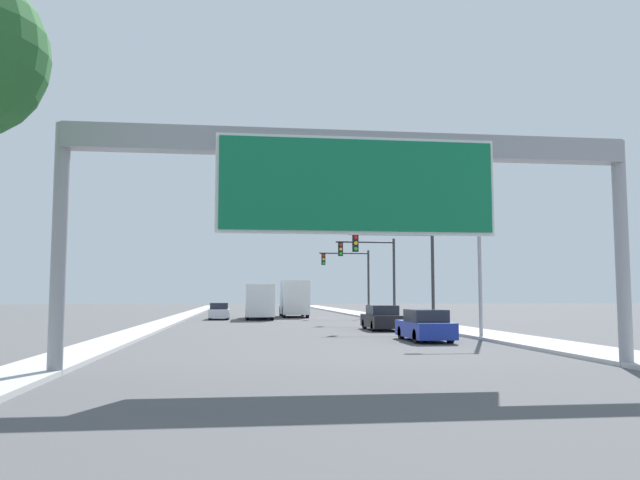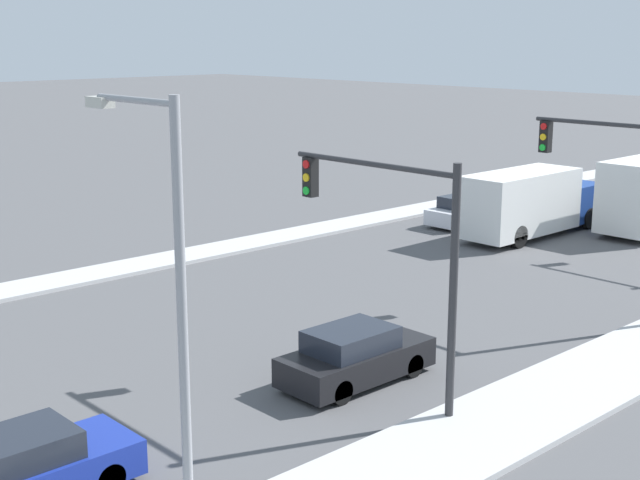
% 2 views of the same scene
% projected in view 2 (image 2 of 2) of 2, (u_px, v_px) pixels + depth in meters
% --- Properties ---
extents(median_strip_left, '(2.00, 120.00, 0.15)m').
position_uv_depth(median_strip_left, '(454.00, 203.00, 48.30)').
color(median_strip_left, '#B7B7B7').
rests_on(median_strip_left, ground).
extents(car_mid_right, '(1.77, 4.36, 1.47)m').
position_uv_depth(car_mid_right, '(24.00, 470.00, 17.38)').
color(car_mid_right, navy).
rests_on(car_mid_right, ground).
extents(car_mid_center, '(1.73, 4.26, 1.45)m').
position_uv_depth(car_mid_center, '(465.00, 211.00, 42.95)').
color(car_mid_center, silver).
rests_on(car_mid_center, ground).
extents(car_far_left, '(1.81, 4.34, 1.52)m').
position_uv_depth(car_far_left, '(355.00, 356.00, 23.45)').
color(car_far_left, black).
rests_on(car_far_left, ground).
extents(truck_box_primary, '(2.39, 8.58, 3.03)m').
position_uv_depth(truck_box_primary, '(531.00, 202.00, 40.40)').
color(truck_box_primary, navy).
rests_on(truck_box_primary, ground).
extents(traffic_light_near_intersection, '(5.41, 0.32, 6.19)m').
position_uv_depth(traffic_light_near_intersection, '(398.00, 235.00, 21.52)').
color(traffic_light_near_intersection, '#2D2D30').
rests_on(traffic_light_near_intersection, ground).
extents(traffic_light_mid_block, '(4.70, 0.32, 6.55)m').
position_uv_depth(traffic_light_mid_block, '(620.00, 184.00, 27.90)').
color(traffic_light_mid_block, '#2D2D30').
rests_on(traffic_light_mid_block, ground).
extents(street_lamp_right, '(2.79, 0.28, 8.04)m').
position_uv_depth(street_lamp_right, '(169.00, 282.00, 15.36)').
color(street_lamp_right, gray).
rests_on(street_lamp_right, ground).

